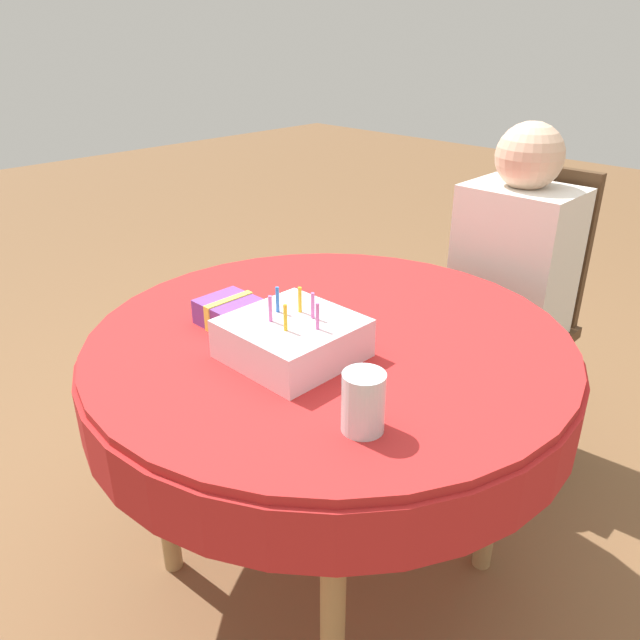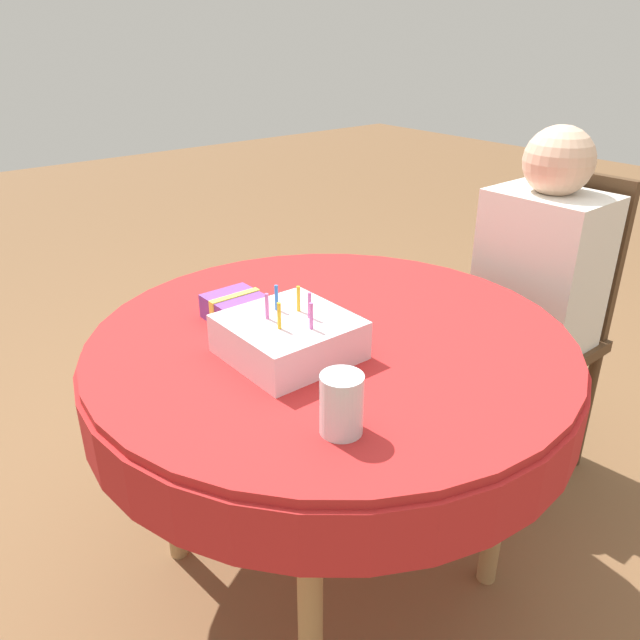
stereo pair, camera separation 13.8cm
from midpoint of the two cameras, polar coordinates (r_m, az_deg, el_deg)
ground_plane at (r=1.88m, az=-1.55°, el=-21.51°), size 12.00×12.00×0.00m
dining_table at (r=1.47m, az=-1.84°, el=-4.32°), size 1.13×1.13×0.73m
chair at (r=2.13m, az=15.83°, el=0.93°), size 0.37×0.37×0.97m
person at (r=1.99m, az=15.08°, el=4.38°), size 0.33×0.35×1.12m
birthday_cake at (r=1.32m, az=-5.54°, el=-1.74°), size 0.25×0.25×0.14m
drinking_glass at (r=1.08m, az=0.32°, el=-7.63°), size 0.08×0.08×0.11m
gift_box at (r=1.50m, az=-10.92°, el=0.70°), size 0.13×0.13×0.07m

